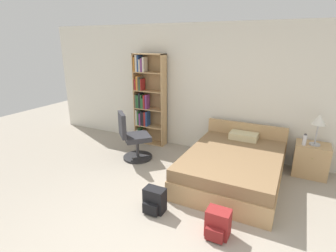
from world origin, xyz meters
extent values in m
cube|color=silver|center=(0.00, 3.23, 1.30)|extent=(9.00, 0.06, 2.60)
cube|color=tan|center=(-2.08, 3.00, 1.00)|extent=(0.02, 0.26, 2.00)
cube|color=tan|center=(-1.38, 3.00, 1.00)|extent=(0.02, 0.26, 2.00)
cube|color=#A48256|center=(-1.73, 3.12, 1.00)|extent=(0.72, 0.01, 2.00)
cube|color=tan|center=(-1.73, 3.00, 0.01)|extent=(0.68, 0.25, 0.02)
cube|color=beige|center=(-2.04, 2.97, 0.16)|extent=(0.04, 0.17, 0.28)
cube|color=#2D6638|center=(-1.99, 2.97, 0.18)|extent=(0.02, 0.18, 0.33)
cube|color=#665B51|center=(-1.95, 2.97, 0.13)|extent=(0.04, 0.18, 0.23)
cube|color=#665B51|center=(-1.90, 2.98, 0.16)|extent=(0.02, 0.20, 0.29)
cube|color=tan|center=(-1.73, 3.00, 0.41)|extent=(0.68, 0.25, 0.02)
cube|color=beige|center=(-2.04, 2.98, 0.60)|extent=(0.04, 0.19, 0.35)
cube|color=#2D6638|center=(-2.00, 2.96, 0.58)|extent=(0.03, 0.16, 0.32)
cube|color=#7A387F|center=(-1.95, 2.97, 0.56)|extent=(0.04, 0.19, 0.28)
cube|color=black|center=(-1.91, 2.95, 0.59)|extent=(0.04, 0.15, 0.33)
cube|color=black|center=(-1.87, 2.97, 0.58)|extent=(0.03, 0.19, 0.31)
cube|color=maroon|center=(-1.82, 2.96, 0.58)|extent=(0.04, 0.16, 0.32)
cube|color=navy|center=(-1.78, 2.96, 0.59)|extent=(0.03, 0.17, 0.34)
cube|color=tan|center=(-1.73, 3.00, 0.81)|extent=(0.68, 0.25, 0.02)
cube|color=#665B51|center=(-2.05, 2.97, 0.97)|extent=(0.02, 0.19, 0.30)
cube|color=#2D6638|center=(-2.02, 2.95, 0.97)|extent=(0.03, 0.14, 0.29)
cube|color=#2D6638|center=(-1.99, 2.96, 0.97)|extent=(0.03, 0.16, 0.29)
cube|color=black|center=(-1.94, 2.97, 0.99)|extent=(0.04, 0.19, 0.34)
cube|color=#2D6638|center=(-1.90, 2.95, 0.97)|extent=(0.03, 0.15, 0.30)
cube|color=#2D6638|center=(-1.87, 2.98, 0.94)|extent=(0.04, 0.21, 0.23)
cube|color=maroon|center=(-1.83, 2.97, 0.97)|extent=(0.04, 0.19, 0.31)
cube|color=#7A387F|center=(-1.77, 2.95, 0.98)|extent=(0.04, 0.15, 0.31)
cube|color=tan|center=(-1.73, 3.00, 1.21)|extent=(0.68, 0.25, 0.02)
cube|color=maroon|center=(-2.04, 2.96, 1.34)|extent=(0.04, 0.16, 0.24)
cube|color=orange|center=(-1.99, 2.97, 1.37)|extent=(0.04, 0.18, 0.30)
cube|color=#665B51|center=(-1.95, 2.98, 1.37)|extent=(0.02, 0.20, 0.30)
cube|color=#2D6638|center=(-1.92, 2.97, 1.35)|extent=(0.02, 0.19, 0.25)
cube|color=maroon|center=(-1.89, 2.97, 1.35)|extent=(0.02, 0.18, 0.25)
cube|color=tan|center=(-1.73, 3.00, 1.61)|extent=(0.68, 0.25, 0.02)
cube|color=orange|center=(-2.05, 2.96, 1.78)|extent=(0.03, 0.16, 0.30)
cube|color=beige|center=(-2.00, 2.98, 1.80)|extent=(0.04, 0.20, 0.35)
cube|color=navy|center=(-1.95, 2.98, 1.79)|extent=(0.03, 0.20, 0.34)
cube|color=beige|center=(-1.91, 2.97, 1.75)|extent=(0.04, 0.19, 0.26)
cube|color=#7A387F|center=(-1.87, 2.98, 1.77)|extent=(0.03, 0.19, 0.28)
cube|color=beige|center=(-1.82, 2.96, 1.78)|extent=(0.04, 0.17, 0.31)
cube|color=tan|center=(-1.73, 3.00, 1.99)|extent=(0.72, 0.26, 0.02)
cube|color=tan|center=(0.37, 2.10, 0.16)|extent=(1.49, 2.01, 0.31)
cube|color=olive|center=(0.37, 2.10, 0.41)|extent=(1.46, 1.97, 0.19)
cube|color=tan|center=(0.37, 3.06, 0.38)|extent=(1.49, 0.08, 0.75)
cube|color=beige|center=(0.37, 2.85, 0.56)|extent=(0.50, 0.30, 0.12)
cylinder|color=#232326|center=(-1.55, 2.16, 0.02)|extent=(0.58, 0.58, 0.04)
cylinder|color=#333338|center=(-1.55, 2.16, 0.22)|extent=(0.06, 0.06, 0.36)
cube|color=#2D2D33|center=(-1.55, 2.16, 0.45)|extent=(0.68, 0.68, 0.10)
cube|color=#2D2D33|center=(-1.74, 1.96, 0.73)|extent=(0.37, 0.36, 0.47)
cube|color=tan|center=(1.53, 2.94, 0.29)|extent=(0.55, 0.43, 0.57)
sphere|color=tan|center=(1.53, 2.72, 0.40)|extent=(0.02, 0.02, 0.02)
cylinder|color=#B2B2B7|center=(1.54, 2.92, 0.58)|extent=(0.18, 0.18, 0.02)
cylinder|color=#B2B2B7|center=(1.54, 2.92, 0.77)|extent=(0.02, 0.02, 0.34)
cone|color=white|center=(1.54, 2.92, 1.02)|extent=(0.23, 0.23, 0.18)
cylinder|color=silver|center=(1.38, 2.84, 0.66)|extent=(0.06, 0.06, 0.18)
cylinder|color=#2D2D33|center=(1.38, 2.84, 0.76)|extent=(0.04, 0.04, 0.02)
cube|color=maroon|center=(0.53, 0.75, 0.17)|extent=(0.28, 0.20, 0.34)
cube|color=maroon|center=(0.53, 0.61, 0.10)|extent=(0.21, 0.07, 0.16)
cube|color=black|center=(-0.39, 0.82, 0.17)|extent=(0.29, 0.18, 0.34)
cube|color=black|center=(-0.39, 0.70, 0.10)|extent=(0.22, 0.06, 0.15)
camera|label=1|loc=(1.18, -1.88, 2.25)|focal=28.00mm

